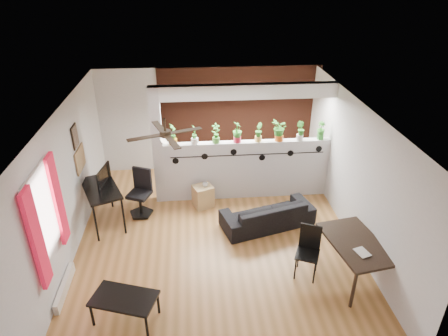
# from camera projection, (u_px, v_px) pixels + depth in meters

# --- Properties ---
(room_shell) EXTENTS (6.30, 7.10, 2.90)m
(room_shell) POSITION_uv_depth(u_px,v_px,m) (215.00, 180.00, 7.16)
(room_shell) COLOR #91602F
(room_shell) RESTS_ON ground
(partition_wall) EXTENTS (3.60, 0.18, 1.35)m
(partition_wall) POSITION_uv_depth(u_px,v_px,m) (247.00, 169.00, 8.83)
(partition_wall) COLOR #BCBCC1
(partition_wall) RESTS_ON ground
(ceiling_header) EXTENTS (3.60, 0.18, 0.30)m
(ceiling_header) POSITION_uv_depth(u_px,v_px,m) (249.00, 91.00, 8.00)
(ceiling_header) COLOR silver
(ceiling_header) RESTS_ON room_shell
(pier_column) EXTENTS (0.22, 0.20, 2.60)m
(pier_column) POSITION_uv_depth(u_px,v_px,m) (158.00, 147.00, 8.40)
(pier_column) COLOR #BCBCC1
(pier_column) RESTS_ON ground
(brick_panel) EXTENTS (3.90, 0.05, 2.60)m
(brick_panel) POSITION_uv_depth(u_px,v_px,m) (239.00, 119.00, 9.84)
(brick_panel) COLOR #AC4D31
(brick_panel) RESTS_ON ground
(vine_decal) EXTENTS (3.31, 0.01, 0.30)m
(vine_decal) POSITION_uv_depth(u_px,v_px,m) (248.00, 155.00, 8.56)
(vine_decal) COLOR black
(vine_decal) RESTS_ON partition_wall
(window_assembly) EXTENTS (0.09, 1.30, 1.55)m
(window_assembly) POSITION_uv_depth(u_px,v_px,m) (45.00, 215.00, 5.81)
(window_assembly) COLOR white
(window_assembly) RESTS_ON room_shell
(baseboard_heater) EXTENTS (0.08, 1.00, 0.18)m
(baseboard_heater) POSITION_uv_depth(u_px,v_px,m) (65.00, 287.00, 6.47)
(baseboard_heater) COLOR silver
(baseboard_heater) RESTS_ON ground
(corkboard) EXTENTS (0.03, 0.60, 0.45)m
(corkboard) POSITION_uv_depth(u_px,v_px,m) (80.00, 159.00, 7.78)
(corkboard) COLOR #987249
(corkboard) RESTS_ON room_shell
(framed_art) EXTENTS (0.03, 0.34, 0.44)m
(framed_art) POSITION_uv_depth(u_px,v_px,m) (75.00, 136.00, 7.50)
(framed_art) COLOR #8C7259
(framed_art) RESTS_ON room_shell
(ceiling_fan) EXTENTS (1.19, 1.19, 0.43)m
(ceiling_fan) POSITION_uv_depth(u_px,v_px,m) (165.00, 136.00, 6.36)
(ceiling_fan) COLOR black
(ceiling_fan) RESTS_ON room_shell
(potted_plant_0) EXTENTS (0.22, 0.26, 0.46)m
(potted_plant_0) POSITION_uv_depth(u_px,v_px,m) (173.00, 133.00, 8.28)
(potted_plant_0) COLOR #C78717
(potted_plant_0) RESTS_ON partition_wall
(potted_plant_1) EXTENTS (0.20, 0.23, 0.42)m
(potted_plant_1) POSITION_uv_depth(u_px,v_px,m) (194.00, 134.00, 8.33)
(potted_plant_1) COLOR white
(potted_plant_1) RESTS_ON partition_wall
(potted_plant_2) EXTENTS (0.24, 0.20, 0.43)m
(potted_plant_2) POSITION_uv_depth(u_px,v_px,m) (216.00, 133.00, 8.36)
(potted_plant_2) COLOR #478C33
(potted_plant_2) RESTS_ON partition_wall
(potted_plant_3) EXTENTS (0.24, 0.28, 0.45)m
(potted_plant_3) POSITION_uv_depth(u_px,v_px,m) (237.00, 132.00, 8.39)
(potted_plant_3) COLOR red
(potted_plant_3) RESTS_ON partition_wall
(potted_plant_4) EXTENTS (0.20, 0.23, 0.41)m
(potted_plant_4) POSITION_uv_depth(u_px,v_px,m) (259.00, 132.00, 8.43)
(potted_plant_4) COLOR gold
(potted_plant_4) RESTS_ON partition_wall
(potted_plant_5) EXTENTS (0.25, 0.29, 0.49)m
(potted_plant_5) POSITION_uv_depth(u_px,v_px,m) (280.00, 129.00, 8.45)
(potted_plant_5) COLOR #D15A18
(potted_plant_5) RESTS_ON partition_wall
(potted_plant_6) EXTENTS (0.26, 0.27, 0.41)m
(potted_plant_6) POSITION_uv_depth(u_px,v_px,m) (300.00, 130.00, 8.50)
(potted_plant_6) COLOR silver
(potted_plant_6) RESTS_ON partition_wall
(potted_plant_7) EXTENTS (0.22, 0.19, 0.40)m
(potted_plant_7) POSITION_uv_depth(u_px,v_px,m) (321.00, 130.00, 8.54)
(potted_plant_7) COLOR #318630
(potted_plant_7) RESTS_ON partition_wall
(sofa) EXTENTS (1.88, 1.15, 0.52)m
(sofa) POSITION_uv_depth(u_px,v_px,m) (268.00, 214.00, 8.03)
(sofa) COLOR black
(sofa) RESTS_ON ground
(cube_shelf) EXTENTS (0.50, 0.48, 0.49)m
(cube_shelf) POSITION_uv_depth(u_px,v_px,m) (203.00, 196.00, 8.66)
(cube_shelf) COLOR tan
(cube_shelf) RESTS_ON ground
(cup) EXTENTS (0.12, 0.12, 0.09)m
(cup) POSITION_uv_depth(u_px,v_px,m) (205.00, 185.00, 8.53)
(cup) COLOR gray
(cup) RESTS_ON cube_shelf
(computer_desk) EXTENTS (1.01, 1.30, 0.84)m
(computer_desk) POSITION_uv_depth(u_px,v_px,m) (101.00, 191.00, 7.86)
(computer_desk) COLOR black
(computer_desk) RESTS_ON ground
(monitor) EXTENTS (0.36, 0.12, 0.20)m
(monitor) POSITION_uv_depth(u_px,v_px,m) (101.00, 179.00, 7.90)
(monitor) COLOR black
(monitor) RESTS_ON computer_desk
(office_chair) EXTENTS (0.55, 0.56, 1.01)m
(office_chair) POSITION_uv_depth(u_px,v_px,m) (141.00, 195.00, 8.30)
(office_chair) COLOR black
(office_chair) RESTS_ON ground
(dining_table) EXTENTS (1.01, 1.43, 0.72)m
(dining_table) POSITION_uv_depth(u_px,v_px,m) (356.00, 246.00, 6.54)
(dining_table) COLOR black
(dining_table) RESTS_ON ground
(book) EXTENTS (0.24, 0.28, 0.02)m
(book) POSITION_uv_depth(u_px,v_px,m) (357.00, 254.00, 6.23)
(book) COLOR gray
(book) RESTS_ON dining_table
(folding_chair) EXTENTS (0.49, 0.49, 0.93)m
(folding_chair) POSITION_uv_depth(u_px,v_px,m) (309.00, 246.00, 6.67)
(folding_chair) COLOR black
(folding_chair) RESTS_ON ground
(coffee_table) EXTENTS (1.05, 0.79, 0.44)m
(coffee_table) POSITION_uv_depth(u_px,v_px,m) (124.00, 300.00, 5.84)
(coffee_table) COLOR black
(coffee_table) RESTS_ON ground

